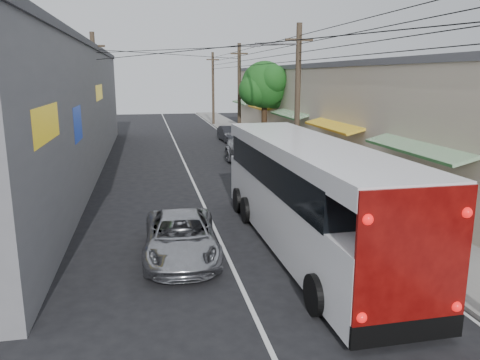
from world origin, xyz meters
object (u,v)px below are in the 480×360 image
object	(u,v)px
jeepney	(181,237)
coach_bus	(305,193)
pedestrian_near	(299,165)
parked_car_mid	(254,151)
pedestrian_far	(324,173)
parked_car_far	(229,134)
parked_suv	(253,152)

from	to	relation	value
jeepney	coach_bus	bearing A→B (deg)	4.08
pedestrian_near	parked_car_mid	bearing A→B (deg)	-71.50
parked_car_mid	pedestrian_far	xyz separation A→B (m)	(1.49, -8.68, 0.22)
parked_car_mid	pedestrian_near	xyz separation A→B (m)	(0.80, -6.93, 0.29)
parked_car_far	parked_suv	bearing A→B (deg)	-96.30
jeepney	pedestrian_near	size ratio (longest dim) A/B	2.88
coach_bus	pedestrian_far	size ratio (longest dim) A/B	8.07
parked_car_far	pedestrian_far	xyz separation A→B (m)	(1.49, -17.97, 0.23)
jeepney	pedestrian_far	distance (m)	10.49
parked_car_far	coach_bus	bearing A→B (deg)	-97.92
jeepney	parked_suv	distance (m)	14.79
coach_bus	parked_suv	xyz separation A→B (m)	(1.41, 13.64, -0.88)
jeepney	parked_suv	size ratio (longest dim) A/B	0.75
parked_car_mid	pedestrian_near	world-z (taller)	pedestrian_near
jeepney	parked_suv	bearing A→B (deg)	70.93
pedestrian_near	pedestrian_far	size ratio (longest dim) A/B	1.10
coach_bus	jeepney	xyz separation A→B (m)	(-4.01, -0.12, -1.15)
coach_bus	parked_suv	bearing A→B (deg)	83.21
coach_bus	jeepney	size ratio (longest dim) A/B	2.55
pedestrian_near	parked_suv	bearing A→B (deg)	-61.56
parked_suv	jeepney	bearing A→B (deg)	-114.08
coach_bus	pedestrian_near	world-z (taller)	coach_bus
pedestrian_near	pedestrian_far	world-z (taller)	pedestrian_near
pedestrian_near	pedestrian_far	xyz separation A→B (m)	(0.69, -1.74, -0.08)
jeepney	parked_suv	xyz separation A→B (m)	(5.41, 13.76, 0.26)
parked_car_far	pedestrian_near	distance (m)	16.25
coach_bus	parked_suv	distance (m)	13.74
parked_car_mid	pedestrian_near	distance (m)	6.98
parked_car_far	parked_car_mid	bearing A→B (deg)	-93.40
parked_suv	pedestrian_near	xyz separation A→B (m)	(1.39, -4.68, 0.02)
parked_car_far	pedestrian_near	bearing A→B (deg)	-90.57
coach_bus	pedestrian_far	world-z (taller)	coach_bus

